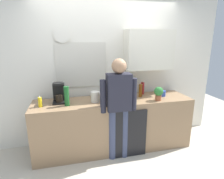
# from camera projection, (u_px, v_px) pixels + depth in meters

# --- Properties ---
(ground_plane) EXTENTS (8.00, 8.00, 0.00)m
(ground_plane) POSITION_uv_depth(u_px,v_px,m) (118.00, 157.00, 3.05)
(ground_plane) COLOR beige
(kitchen_counter) EXTENTS (2.64, 0.64, 0.88)m
(kitchen_counter) POSITION_uv_depth(u_px,v_px,m) (114.00, 124.00, 3.22)
(kitchen_counter) COLOR #937251
(kitchen_counter) RESTS_ON ground_plane
(dishwasher_panel) EXTENTS (0.56, 0.02, 0.80)m
(dishwasher_panel) POSITION_uv_depth(u_px,v_px,m) (130.00, 134.00, 2.96)
(dishwasher_panel) COLOR black
(dishwasher_panel) RESTS_ON ground_plane
(back_wall_assembly) EXTENTS (4.24, 0.42, 2.60)m
(back_wall_assembly) POSITION_uv_depth(u_px,v_px,m) (113.00, 68.00, 3.38)
(back_wall_assembly) COLOR silver
(back_wall_assembly) RESTS_ON ground_plane
(coffee_maker) EXTENTS (0.20, 0.20, 0.33)m
(coffee_maker) POSITION_uv_depth(u_px,v_px,m) (59.00, 94.00, 2.94)
(coffee_maker) COLOR black
(coffee_maker) RESTS_ON kitchen_counter
(bottle_amber_beer) EXTENTS (0.06, 0.06, 0.23)m
(bottle_amber_beer) POSITION_uv_depth(u_px,v_px,m) (140.00, 90.00, 3.24)
(bottle_amber_beer) COLOR brown
(bottle_amber_beer) RESTS_ON kitchen_counter
(bottle_clear_soda) EXTENTS (0.09, 0.09, 0.28)m
(bottle_clear_soda) POSITION_uv_depth(u_px,v_px,m) (126.00, 94.00, 2.92)
(bottle_clear_soda) COLOR #2D8C33
(bottle_clear_soda) RESTS_ON kitchen_counter
(bottle_dark_sauce) EXTENTS (0.06, 0.06, 0.18)m
(bottle_dark_sauce) POSITION_uv_depth(u_px,v_px,m) (108.00, 97.00, 2.95)
(bottle_dark_sauce) COLOR black
(bottle_dark_sauce) RESTS_ON kitchen_counter
(bottle_green_wine) EXTENTS (0.07, 0.07, 0.30)m
(bottle_green_wine) POSITION_uv_depth(u_px,v_px,m) (67.00, 96.00, 2.80)
(bottle_green_wine) COLOR #195923
(bottle_green_wine) RESTS_ON kitchen_counter
(bottle_red_vinegar) EXTENTS (0.06, 0.06, 0.22)m
(bottle_red_vinegar) POSITION_uv_depth(u_px,v_px,m) (142.00, 88.00, 3.41)
(bottle_red_vinegar) COLOR maroon
(bottle_red_vinegar) RESTS_ON kitchen_counter
(bottle_olive_oil) EXTENTS (0.06, 0.06, 0.25)m
(bottle_olive_oil) POSITION_uv_depth(u_px,v_px,m) (128.00, 88.00, 3.37)
(bottle_olive_oil) COLOR olive
(bottle_olive_oil) RESTS_ON kitchen_counter
(cup_white_mug) EXTENTS (0.08, 0.08, 0.09)m
(cup_white_mug) POSITION_uv_depth(u_px,v_px,m) (129.00, 95.00, 3.22)
(cup_white_mug) COLOR white
(cup_white_mug) RESTS_ON kitchen_counter
(cup_blue_mug) EXTENTS (0.08, 0.08, 0.10)m
(cup_blue_mug) POSITION_uv_depth(u_px,v_px,m) (163.00, 93.00, 3.30)
(cup_blue_mug) COLOR #3351B2
(cup_blue_mug) RESTS_ON kitchen_counter
(mixing_bowl) EXTENTS (0.22, 0.22, 0.08)m
(mixing_bowl) POSITION_uv_depth(u_px,v_px,m) (99.00, 95.00, 3.25)
(mixing_bowl) COLOR white
(mixing_bowl) RESTS_ON kitchen_counter
(potted_plant) EXTENTS (0.15, 0.15, 0.23)m
(potted_plant) POSITION_uv_depth(u_px,v_px,m) (159.00, 93.00, 3.05)
(potted_plant) COLOR #9E5638
(potted_plant) RESTS_ON kitchen_counter
(dish_soap) EXTENTS (0.06, 0.06, 0.18)m
(dish_soap) POSITION_uv_depth(u_px,v_px,m) (40.00, 102.00, 2.76)
(dish_soap) COLOR yellow
(dish_soap) RESTS_ON kitchen_counter
(storage_canister) EXTENTS (0.14, 0.14, 0.17)m
(storage_canister) POSITION_uv_depth(u_px,v_px,m) (95.00, 97.00, 2.98)
(storage_canister) COLOR silver
(storage_canister) RESTS_ON kitchen_counter
(person_at_sink) EXTENTS (0.57, 0.22, 1.60)m
(person_at_sink) POSITION_uv_depth(u_px,v_px,m) (119.00, 102.00, 2.81)
(person_at_sink) COLOR #3F4766
(person_at_sink) RESTS_ON ground_plane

